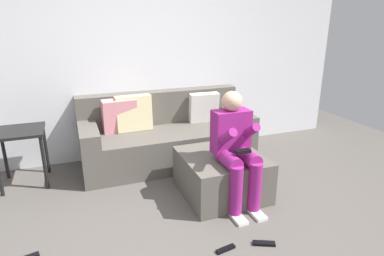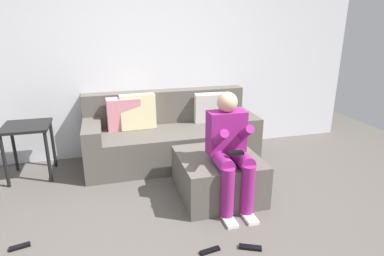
{
  "view_description": "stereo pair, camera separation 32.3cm",
  "coord_description": "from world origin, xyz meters",
  "px_view_note": "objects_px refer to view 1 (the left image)",
  "views": [
    {
      "loc": [
        -0.81,
        -1.87,
        1.71
      ],
      "look_at": [
        0.39,
        1.31,
        0.58
      ],
      "focal_mm": 30.73,
      "sensor_mm": 36.0,
      "label": 1
    },
    {
      "loc": [
        -0.5,
        -1.97,
        1.71
      ],
      "look_at": [
        0.39,
        1.31,
        0.58
      ],
      "focal_mm": 30.73,
      "sensor_mm": 36.0,
      "label": 2
    }
  ],
  "objects_px": {
    "couch_sectional": "(165,136)",
    "remote_near_ottoman": "(264,243)",
    "ottoman": "(221,174)",
    "remote_by_storage_bin": "(226,249)",
    "side_table": "(20,140)",
    "person_seated": "(236,147)"
  },
  "relations": [
    {
      "from": "remote_near_ottoman",
      "to": "remote_by_storage_bin",
      "type": "relative_size",
      "value": 1.07
    },
    {
      "from": "ottoman",
      "to": "side_table",
      "type": "bearing_deg",
      "value": 153.37
    },
    {
      "from": "couch_sectional",
      "to": "remote_by_storage_bin",
      "type": "height_order",
      "value": "couch_sectional"
    },
    {
      "from": "ottoman",
      "to": "remote_by_storage_bin",
      "type": "xyz_separation_m",
      "value": [
        -0.35,
        -0.82,
        -0.2
      ]
    },
    {
      "from": "couch_sectional",
      "to": "side_table",
      "type": "height_order",
      "value": "couch_sectional"
    },
    {
      "from": "couch_sectional",
      "to": "person_seated",
      "type": "bearing_deg",
      "value": -74.85
    },
    {
      "from": "couch_sectional",
      "to": "ottoman",
      "type": "bearing_deg",
      "value": -73.59
    },
    {
      "from": "person_seated",
      "to": "remote_near_ottoman",
      "type": "height_order",
      "value": "person_seated"
    },
    {
      "from": "remote_by_storage_bin",
      "to": "ottoman",
      "type": "bearing_deg",
      "value": 57.54
    },
    {
      "from": "ottoman",
      "to": "remote_near_ottoman",
      "type": "relative_size",
      "value": 4.56
    },
    {
      "from": "couch_sectional",
      "to": "ottoman",
      "type": "relative_size",
      "value": 2.55
    },
    {
      "from": "couch_sectional",
      "to": "remote_near_ottoman",
      "type": "bearing_deg",
      "value": -82.01
    },
    {
      "from": "couch_sectional",
      "to": "remote_by_storage_bin",
      "type": "xyz_separation_m",
      "value": [
        -0.05,
        -1.82,
        -0.31
      ]
    },
    {
      "from": "couch_sectional",
      "to": "remote_near_ottoman",
      "type": "xyz_separation_m",
      "value": [
        0.26,
        -1.87,
        -0.31
      ]
    },
    {
      "from": "person_seated",
      "to": "side_table",
      "type": "distance_m",
      "value": 2.24
    },
    {
      "from": "side_table",
      "to": "remote_by_storage_bin",
      "type": "relative_size",
      "value": 3.73
    },
    {
      "from": "side_table",
      "to": "remote_by_storage_bin",
      "type": "bearing_deg",
      "value": -48.89
    },
    {
      "from": "ottoman",
      "to": "remote_by_storage_bin",
      "type": "distance_m",
      "value": 0.91
    },
    {
      "from": "person_seated",
      "to": "side_table",
      "type": "height_order",
      "value": "person_seated"
    },
    {
      "from": "couch_sectional",
      "to": "remote_by_storage_bin",
      "type": "distance_m",
      "value": 1.85
    },
    {
      "from": "remote_near_ottoman",
      "to": "remote_by_storage_bin",
      "type": "xyz_separation_m",
      "value": [
        -0.32,
        0.05,
        0.0
      ]
    },
    {
      "from": "ottoman",
      "to": "side_table",
      "type": "xyz_separation_m",
      "value": [
        -1.89,
        0.95,
        0.29
      ]
    }
  ]
}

